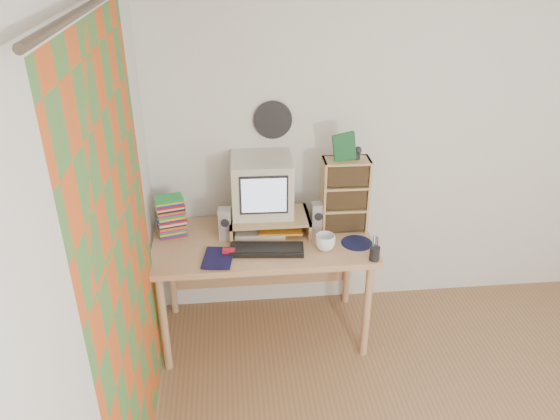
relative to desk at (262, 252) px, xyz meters
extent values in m
plane|color=silver|center=(1.03, 0.31, 0.63)|extent=(3.50, 0.00, 3.50)
plane|color=silver|center=(-0.72, -1.44, 0.63)|extent=(0.00, 3.50, 3.50)
plane|color=#CF521D|center=(-0.68, -0.96, 0.53)|extent=(0.00, 2.20, 2.20)
cylinder|color=black|center=(0.10, 0.29, 0.81)|extent=(0.25, 0.02, 0.25)
cube|color=tan|center=(0.00, -0.06, 0.11)|extent=(1.40, 0.70, 0.04)
cube|color=tan|center=(0.00, 0.27, -0.24)|extent=(1.33, 0.02, 0.41)
cylinder|color=tan|center=(-0.64, -0.35, -0.26)|extent=(0.05, 0.05, 0.71)
cylinder|color=tan|center=(0.64, -0.35, -0.26)|extent=(0.05, 0.05, 0.71)
cylinder|color=tan|center=(-0.64, 0.23, -0.26)|extent=(0.05, 0.05, 0.71)
cylinder|color=tan|center=(0.64, 0.23, -0.26)|extent=(0.05, 0.05, 0.71)
cube|color=tan|center=(-0.20, 0.04, 0.19)|extent=(0.02, 0.30, 0.12)
cube|color=tan|center=(0.30, 0.04, 0.19)|extent=(0.02, 0.30, 0.12)
cube|color=tan|center=(0.05, 0.04, 0.24)|extent=(0.52, 0.30, 0.02)
cube|color=beige|center=(0.01, 0.09, 0.44)|extent=(0.40, 0.40, 0.37)
cube|color=silver|center=(-0.24, -0.02, 0.24)|extent=(0.09, 0.09, 0.21)
cube|color=silver|center=(0.36, 0.00, 0.24)|extent=(0.08, 0.08, 0.21)
cube|color=black|center=(0.01, -0.21, 0.15)|extent=(0.46, 0.19, 0.03)
cube|color=tan|center=(0.54, 0.03, 0.38)|extent=(0.30, 0.16, 0.50)
imported|color=white|center=(0.38, -0.22, 0.18)|extent=(0.15, 0.15, 0.10)
imported|color=#110F3A|center=(-0.37, -0.26, 0.16)|extent=(0.23, 0.19, 0.04)
cylinder|color=#0F0F33|center=(0.59, -0.17, 0.14)|extent=(0.24, 0.24, 0.00)
cube|color=red|center=(-0.22, -0.22, 0.15)|extent=(0.08, 0.06, 0.04)
cube|color=#175229|center=(0.51, 0.01, 0.72)|extent=(0.14, 0.05, 0.18)
camera|label=1|loc=(-0.19, -3.07, 1.92)|focal=35.00mm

